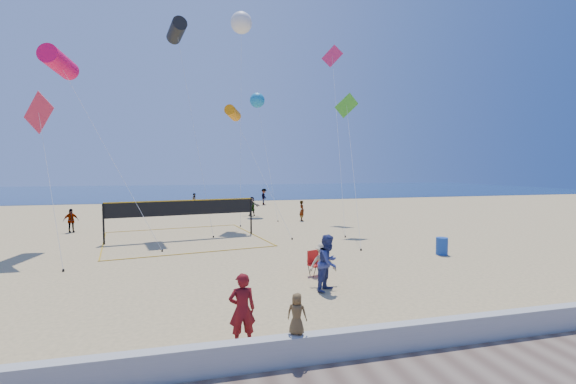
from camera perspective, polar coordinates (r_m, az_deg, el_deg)
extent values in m
plane|color=tan|center=(11.32, -1.46, -17.13)|extent=(120.00, 120.00, 0.00)
cube|color=navy|center=(72.48, -12.44, 0.23)|extent=(140.00, 50.00, 0.03)
cube|color=#AFAEAA|center=(8.54, 3.38, -22.08)|extent=(32.00, 0.30, 0.60)
imported|color=#620D12|center=(9.05, -6.81, -16.93)|extent=(0.62, 0.41, 1.66)
imported|color=brown|center=(8.24, 1.31, -17.58)|extent=(0.49, 0.44, 0.85)
imported|color=navy|center=(12.82, 5.99, -10.36)|extent=(1.13, 1.12, 1.85)
imported|color=#C6B384|center=(13.39, 5.18, -10.58)|extent=(0.99, 0.62, 1.47)
imported|color=gray|center=(27.68, -29.49, -3.71)|extent=(0.94, 0.73, 1.49)
imported|color=gray|center=(32.82, -5.39, -2.12)|extent=(1.55, 1.06, 1.61)
imported|color=gray|center=(29.48, 2.07, -2.79)|extent=(0.39, 0.58, 1.55)
imported|color=gray|center=(40.43, -13.65, -1.24)|extent=(0.88, 0.79, 1.48)
imported|color=gray|center=(42.84, -3.57, -0.68)|extent=(1.12, 1.34, 1.80)
cube|color=red|center=(14.56, 4.20, -10.75)|extent=(0.62, 0.59, 0.05)
cube|color=red|center=(14.65, 3.73, -9.55)|extent=(0.49, 0.20, 0.50)
cylinder|color=black|center=(14.35, 3.98, -11.71)|extent=(0.10, 0.25, 0.65)
cylinder|color=black|center=(14.63, 3.12, -11.41)|extent=(0.10, 0.25, 0.65)
cylinder|color=black|center=(14.58, 5.28, -11.47)|extent=(0.10, 0.25, 0.65)
cylinder|color=black|center=(14.86, 4.40, -11.18)|extent=(0.10, 0.25, 0.65)
cylinder|color=#18419C|center=(19.37, 21.83, -7.45)|extent=(0.67, 0.67, 0.80)
cylinder|color=black|center=(22.46, -25.66, -4.30)|extent=(0.10, 0.10, 2.16)
cylinder|color=black|center=(23.57, -5.50, -3.62)|extent=(0.10, 0.10, 2.16)
cube|color=black|center=(22.58, -15.36, -2.32)|extent=(8.02, 1.31, 0.81)
cube|color=gold|center=(22.54, -15.37, -1.22)|extent=(8.02, 1.32, 0.06)
cube|color=gold|center=(18.88, -13.50, -8.78)|extent=(8.22, 1.38, 0.02)
cube|color=gold|center=(26.79, -16.53, -5.21)|extent=(8.22, 1.38, 0.02)
cylinder|color=#EE094D|center=(24.40, -30.82, 16.16)|extent=(1.42, 2.59, 1.34)
cylinder|color=silver|center=(21.40, -25.07, 5.32)|extent=(5.23, 3.64, 9.50)
cylinder|color=black|center=(19.65, -18.15, -8.25)|extent=(0.08, 0.08, 0.10)
cylinder|color=black|center=(27.20, -16.18, 21.99)|extent=(1.38, 2.32, 1.19)
cylinder|color=silver|center=(24.22, -13.73, 9.01)|extent=(1.96, 3.32, 12.64)
cylinder|color=black|center=(22.83, -11.00, -6.52)|extent=(0.08, 0.08, 0.10)
cylinder|color=orange|center=(26.88, -8.19, 11.51)|extent=(1.31, 1.86, 0.94)
cylinder|color=silver|center=(23.95, -4.22, 3.27)|extent=(2.66, 5.76, 7.72)
cylinder|color=black|center=(21.79, 0.62, -6.94)|extent=(0.08, 0.08, 0.10)
cube|color=red|center=(21.06, -32.99, 9.83)|extent=(1.60, 1.10, 1.90)
cylinder|color=silver|center=(19.00, -31.79, 0.84)|extent=(1.81, 3.48, 6.48)
cylinder|color=black|center=(17.51, -30.33, -9.99)|extent=(0.08, 0.08, 0.10)
cube|color=green|center=(25.29, 8.67, 12.56)|extent=(1.62, 0.26, 1.60)
cylinder|color=silver|center=(21.90, 9.58, 3.52)|extent=(1.71, 5.98, 7.96)
cylinder|color=black|center=(19.24, 10.77, -8.39)|extent=(0.08, 0.08, 0.10)
cube|color=#C5225C|center=(32.74, 6.58, 19.38)|extent=(1.57, 0.79, 1.72)
cylinder|color=silver|center=(27.04, 7.38, 8.80)|extent=(2.48, 8.83, 12.93)
cylinder|color=black|center=(22.72, 8.48, -6.55)|extent=(0.08, 0.08, 0.10)
sphere|color=silver|center=(30.82, -6.93, 23.62)|extent=(1.83, 1.83, 1.55)
cylinder|color=silver|center=(27.92, -6.99, 10.32)|extent=(0.49, 2.37, 14.57)
cylinder|color=black|center=(26.81, -7.06, -5.00)|extent=(0.08, 0.08, 0.10)
sphere|color=#177AB3|center=(35.26, -4.58, 13.40)|extent=(1.43, 1.43, 1.32)
cylinder|color=silver|center=(31.74, -3.17, 5.41)|extent=(0.48, 6.22, 10.04)
cylinder|color=black|center=(29.00, -1.50, -4.34)|extent=(0.08, 0.08, 0.10)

